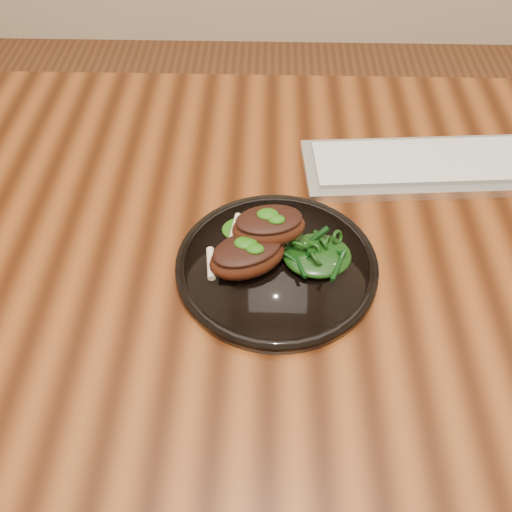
{
  "coord_description": "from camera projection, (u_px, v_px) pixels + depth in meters",
  "views": [
    {
      "loc": [
        -0.12,
        -0.57,
        1.31
      ],
      "look_at": [
        -0.13,
        -0.09,
        0.78
      ],
      "focal_mm": 40.0,
      "sensor_mm": 36.0,
      "label": 1
    }
  ],
  "objects": [
    {
      "name": "plate",
      "position": [
        277.0,
        265.0,
        0.73
      ],
      "size": [
        0.26,
        0.26,
        0.02
      ],
      "color": "black",
      "rests_on": "desk"
    },
    {
      "name": "lamb_chop_front",
      "position": [
        247.0,
        255.0,
        0.71
      ],
      "size": [
        0.12,
        0.1,
        0.04
      ],
      "color": "#3E180C",
      "rests_on": "plate"
    },
    {
      "name": "herb_smear",
      "position": [
        253.0,
        229.0,
        0.76
      ],
      "size": [
        0.08,
        0.05,
        0.01
      ],
      "primitive_type": "ellipsoid",
      "color": "#114307",
      "rests_on": "plate"
    },
    {
      "name": "greens_heap",
      "position": [
        317.0,
        252.0,
        0.72
      ],
      "size": [
        0.09,
        0.08,
        0.03
      ],
      "color": "black",
      "rests_on": "plate"
    },
    {
      "name": "desk",
      "position": [
        344.0,
        266.0,
        0.85
      ],
      "size": [
        1.6,
        0.8,
        0.75
      ],
      "color": "black",
      "rests_on": "ground"
    },
    {
      "name": "keyboard",
      "position": [
        449.0,
        165.0,
        0.87
      ],
      "size": [
        0.45,
        0.17,
        0.02
      ],
      "color": "silver",
      "rests_on": "desk"
    },
    {
      "name": "lamb_chop_back",
      "position": [
        268.0,
        226.0,
        0.72
      ],
      "size": [
        0.1,
        0.08,
        0.04
      ],
      "color": "#3E180C",
      "rests_on": "plate"
    }
  ]
}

